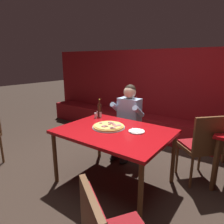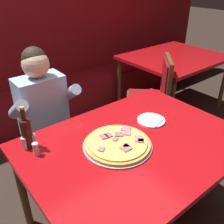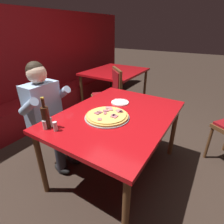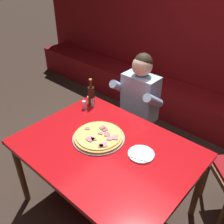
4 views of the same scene
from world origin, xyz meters
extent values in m
plane|color=#33261E|center=(0.00, 0.00, 0.00)|extent=(24.00, 24.00, 0.00)
cube|color=maroon|center=(0.00, 2.18, 0.95)|extent=(6.80, 0.16, 1.90)
cube|color=maroon|center=(0.00, 1.86, 0.23)|extent=(6.46, 0.48, 0.46)
cylinder|color=brown|center=(-0.66, -0.48, 0.37)|extent=(0.06, 0.06, 0.73)
cylinder|color=brown|center=(-0.66, 0.48, 0.37)|extent=(0.06, 0.06, 0.73)
cylinder|color=brown|center=(0.66, 0.48, 0.37)|extent=(0.06, 0.06, 0.73)
cube|color=#B20F14|center=(0.00, 0.00, 0.75)|extent=(1.44, 1.07, 0.04)
cylinder|color=#9E9EA3|center=(-0.12, 0.04, 0.78)|extent=(0.45, 0.45, 0.01)
cylinder|color=gold|center=(-0.12, 0.04, 0.79)|extent=(0.43, 0.43, 0.02)
cylinder|color=#E5BC5B|center=(-0.12, 0.04, 0.81)|extent=(0.38, 0.38, 0.01)
cube|color=#B76670|center=(-0.01, -0.05, 0.81)|extent=(0.05, 0.05, 0.01)
cube|color=#C6757A|center=(-0.11, -0.03, 0.81)|extent=(0.05, 0.05, 0.01)
cube|color=#B76670|center=(-0.26, 0.04, 0.81)|extent=(0.05, 0.05, 0.01)
cube|color=#C6757A|center=(0.00, -0.03, 0.81)|extent=(0.09, 0.09, 0.01)
cube|color=#C6757A|center=(0.01, 0.11, 0.81)|extent=(0.08, 0.08, 0.01)
cube|color=#A85B66|center=(-0.16, 0.13, 0.81)|extent=(0.06, 0.06, 0.01)
cube|color=#C6757A|center=(-0.02, 0.06, 0.81)|extent=(0.06, 0.06, 0.01)
cube|color=#B76670|center=(-0.12, 0.06, 0.81)|extent=(0.05, 0.04, 0.01)
cube|color=#B76670|center=(-0.13, -0.05, 0.81)|extent=(0.06, 0.06, 0.01)
cube|color=#A85B66|center=(-0.07, 0.09, 0.81)|extent=(0.07, 0.07, 0.01)
cube|color=#A85B66|center=(-0.13, 0.12, 0.81)|extent=(0.05, 0.05, 0.01)
cylinder|color=white|center=(0.27, 0.12, 0.78)|extent=(0.21, 0.21, 0.01)
cube|color=white|center=(0.27, 0.12, 0.79)|extent=(0.19, 0.19, 0.01)
cylinder|color=black|center=(-0.57, 0.39, 0.87)|extent=(0.07, 0.07, 0.20)
cylinder|color=black|center=(-0.57, 0.39, 1.01)|extent=(0.03, 0.03, 0.08)
cylinder|color=#B29933|center=(-0.57, 0.39, 1.06)|extent=(0.03, 0.03, 0.01)
cylinder|color=silver|center=(-0.60, 0.38, 0.81)|extent=(0.04, 0.04, 0.07)
cylinder|color=#28231E|center=(-0.60, 0.38, 0.79)|extent=(0.03, 0.03, 0.04)
cylinder|color=silver|center=(-0.60, 0.38, 0.85)|extent=(0.04, 0.04, 0.01)
cylinder|color=silver|center=(-0.54, 0.38, 0.81)|extent=(0.04, 0.04, 0.07)
cylinder|color=#B23323|center=(-0.54, 0.38, 0.79)|extent=(0.03, 0.03, 0.04)
cylinder|color=silver|center=(-0.54, 0.38, 0.85)|extent=(0.04, 0.04, 0.01)
cylinder|color=silver|center=(-0.57, 0.29, 0.81)|extent=(0.04, 0.04, 0.07)
cylinder|color=silver|center=(-0.57, 0.29, 0.79)|extent=(0.03, 0.03, 0.04)
cylinder|color=silver|center=(-0.57, 0.29, 0.85)|extent=(0.04, 0.04, 0.01)
ellipsoid|color=black|center=(-0.37, 0.54, 0.04)|extent=(0.11, 0.24, 0.09)
ellipsoid|color=black|center=(-0.17, 0.54, 0.04)|extent=(0.11, 0.24, 0.09)
cylinder|color=#282833|center=(-0.37, 0.54, 0.23)|extent=(0.11, 0.11, 0.43)
cylinder|color=#282833|center=(-0.17, 0.54, 0.23)|extent=(0.11, 0.11, 0.43)
cube|color=#282833|center=(-0.27, 0.64, 0.51)|extent=(0.34, 0.40, 0.12)
cube|color=#9EBCE0|center=(-0.27, 0.84, 0.78)|extent=(0.38, 0.22, 0.52)
cylinder|color=#9EBCE0|center=(-0.49, 0.76, 0.86)|extent=(0.09, 0.30, 0.25)
cylinder|color=#9EBCE0|center=(-0.05, 0.76, 0.86)|extent=(0.09, 0.30, 0.25)
sphere|color=beige|center=(-0.27, 0.84, 1.15)|extent=(0.21, 0.21, 0.21)
sphere|color=#2D2319|center=(-0.27, 0.85, 1.18)|extent=(0.19, 0.19, 0.19)
cylinder|color=brown|center=(0.63, 0.75, 0.23)|extent=(0.04, 0.04, 0.46)
cylinder|color=brown|center=(0.91, 0.49, 0.23)|extent=(0.04, 0.04, 0.46)
camera|label=1|loc=(1.44, -2.04, 1.67)|focal=32.00mm
camera|label=2|loc=(-0.96, -0.95, 1.76)|focal=40.00mm
camera|label=3|loc=(-1.41, -0.83, 1.59)|focal=28.00mm
camera|label=4|loc=(1.08, -1.13, 2.14)|focal=40.00mm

